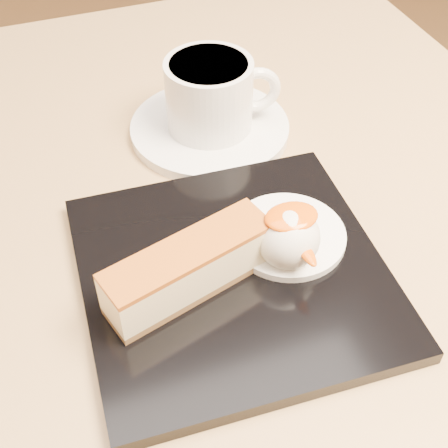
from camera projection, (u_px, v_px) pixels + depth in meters
name	position (u px, v px, depth m)	size (l,w,h in m)	color
table	(158.00, 353.00, 0.60)	(0.80, 0.80, 0.72)	black
dessert_plate	(233.00, 274.00, 0.46)	(0.22, 0.22, 0.01)	black
cheesecake	(189.00, 268.00, 0.43)	(0.13, 0.07, 0.04)	brown
cream_smear	(287.00, 235.00, 0.48)	(0.09, 0.09, 0.01)	white
ice_cream_scoop	(288.00, 238.00, 0.45)	(0.05, 0.05, 0.05)	white
mango_sauce	(291.00, 217.00, 0.44)	(0.04, 0.03, 0.01)	#E55607
mint_sprig	(240.00, 220.00, 0.48)	(0.03, 0.02, 0.00)	#2A7D29
saucer	(210.00, 129.00, 0.59)	(0.15, 0.15, 0.01)	white
coffee_cup	(211.00, 94.00, 0.56)	(0.11, 0.08, 0.06)	white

